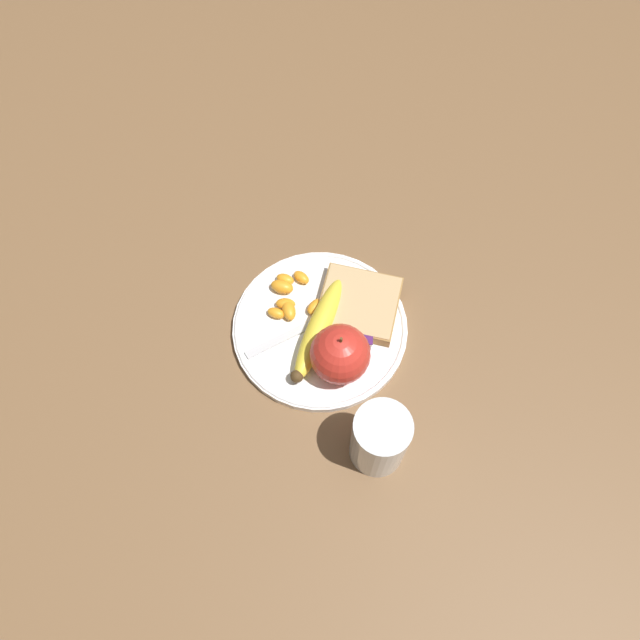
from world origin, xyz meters
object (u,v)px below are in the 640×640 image
at_px(plate, 320,327).
at_px(jam_packet, 359,337).
at_px(bread_slice, 359,304).
at_px(fork, 310,325).
at_px(apple, 340,354).
at_px(banana, 317,329).
at_px(juice_glass, 379,440).

xyz_separation_m(plate, jam_packet, (0.06, -0.02, 0.01)).
bearing_deg(plate, bread_slice, 33.49).
relative_size(bread_slice, fork, 0.82).
height_order(apple, jam_packet, apple).
height_order(plate, bread_slice, bread_slice).
bearing_deg(banana, bread_slice, 40.62).
relative_size(bread_slice, jam_packet, 3.35).
bearing_deg(juice_glass, banana, 120.55).
height_order(plate, jam_packet, jam_packet).
height_order(juice_glass, fork, juice_glass).
bearing_deg(banana, apple, -52.64).
distance_m(apple, banana, 0.06).
bearing_deg(jam_packet, fork, 166.32).
distance_m(banana, fork, 0.02).
xyz_separation_m(apple, banana, (-0.04, 0.05, -0.02)).
distance_m(juice_glass, jam_packet, 0.16).
bearing_deg(banana, jam_packet, -3.72).
height_order(banana, jam_packet, banana).
height_order(plate, fork, fork).
height_order(juice_glass, bread_slice, juice_glass).
height_order(bread_slice, jam_packet, same).
xyz_separation_m(juice_glass, bread_slice, (-0.04, 0.21, -0.03)).
bearing_deg(banana, plate, 76.80).
xyz_separation_m(banana, jam_packet, (0.06, -0.00, -0.01)).
bearing_deg(juice_glass, fork, 121.26).
distance_m(bread_slice, jam_packet, 0.05).
xyz_separation_m(plate, apple, (0.03, -0.06, 0.05)).
height_order(banana, bread_slice, banana).
xyz_separation_m(juice_glass, apple, (-0.06, 0.11, 0.00)).
distance_m(plate, juice_glass, 0.20).
bearing_deg(plate, juice_glass, -62.20).
height_order(juice_glass, jam_packet, juice_glass).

